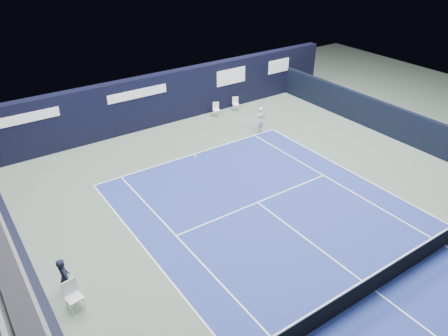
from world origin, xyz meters
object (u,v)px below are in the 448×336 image
at_px(line_judge_chair, 72,293).
at_px(tennis_player, 260,120).
at_px(folding_chair_back_b, 236,103).
at_px(tennis_net, 378,280).
at_px(folding_chair_back_a, 216,107).

distance_m(line_judge_chair, tennis_player, 15.05).
distance_m(folding_chair_back_b, tennis_net, 16.57).
bearing_deg(folding_chair_back_b, line_judge_chair, -120.84).
bearing_deg(tennis_net, line_judge_chair, 149.51).
xyz_separation_m(folding_chair_back_b, tennis_player, (-0.80, -3.51, 0.26)).
bearing_deg(tennis_net, folding_chair_back_b, 70.68).
relative_size(folding_chair_back_b, tennis_net, 0.07).
relative_size(folding_chair_back_b, line_judge_chair, 0.80).
bearing_deg(tennis_net, tennis_player, 68.88).
height_order(folding_chair_back_a, tennis_player, tennis_player).
height_order(folding_chair_back_a, folding_chair_back_b, same).
bearing_deg(tennis_player, folding_chair_back_a, 102.58).
bearing_deg(tennis_player, tennis_net, -111.12).
relative_size(folding_chair_back_a, folding_chair_back_b, 1.00).
bearing_deg(folding_chair_back_a, tennis_player, -54.70).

